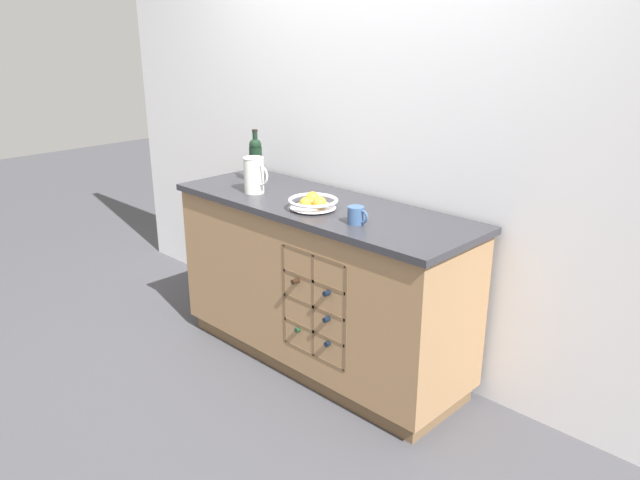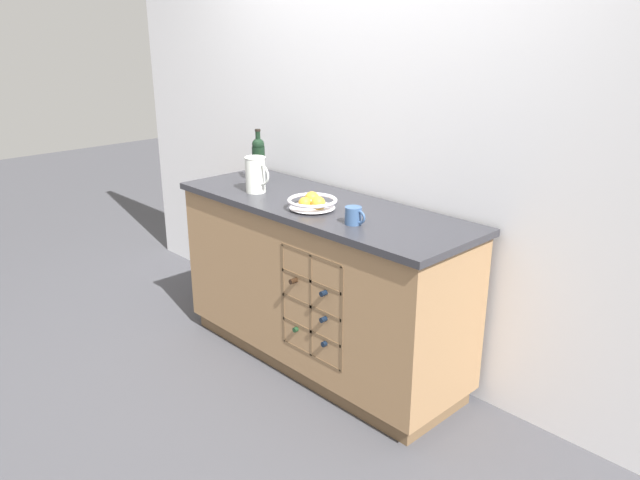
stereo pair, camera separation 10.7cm
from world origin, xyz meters
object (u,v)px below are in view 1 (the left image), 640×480
at_px(white_pitcher, 254,174).
at_px(standing_wine_bottle, 256,159).
at_px(fruit_bowl, 313,202).
at_px(ceramic_mug, 356,215).

relative_size(white_pitcher, standing_wine_bottle, 0.64).
bearing_deg(white_pitcher, fruit_bowl, -0.79).
xyz_separation_m(fruit_bowl, standing_wine_bottle, (-0.64, 0.17, 0.10)).
bearing_deg(standing_wine_bottle, fruit_bowl, -14.57).
height_order(white_pitcher, ceramic_mug, white_pitcher).
relative_size(fruit_bowl, standing_wine_bottle, 0.81).
relative_size(fruit_bowl, ceramic_mug, 2.21).
bearing_deg(white_pitcher, ceramic_mug, -2.23).
distance_m(fruit_bowl, ceramic_mug, 0.31).
height_order(white_pitcher, standing_wine_bottle, standing_wine_bottle).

